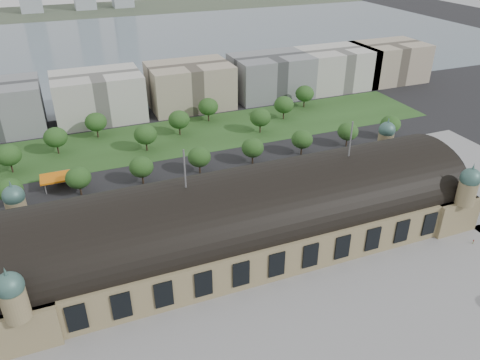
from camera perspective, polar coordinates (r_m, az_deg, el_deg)
name	(u,v)px	position (r m, az deg, el deg)	size (l,w,h in m)	color
ground	(249,243)	(154.70, 1.11, -7.74)	(900.00, 900.00, 0.00)	black
station	(249,217)	(148.79, 1.14, -4.56)	(150.00, 48.40, 44.30)	#857752
plaza_south	(351,330)	(130.08, 13.35, -17.34)	(190.00, 48.00, 0.12)	gray
road_slab	(162,199)	(180.21, -9.52, -2.34)	(260.00, 26.00, 0.10)	black
grass_belt	(145,142)	(229.20, -11.53, 4.56)	(300.00, 45.00, 0.10)	#284A1D
petrol_station	(62,177)	(200.40, -20.88, 0.38)	(14.00, 13.00, 5.05)	orange
lake	(112,47)	(425.04, -15.32, 15.42)	(700.00, 320.00, 0.08)	slate
far_shore	(87,10)	(620.84, -18.16, 19.07)	(700.00, 120.00, 0.14)	#44513D
office_3	(98,96)	(260.42, -16.87, 9.72)	(45.00, 32.00, 24.00)	beige
office_4	(190,86)	(268.75, -6.13, 11.38)	(45.00, 32.00, 24.00)	tan
office_5	(271,76)	(285.71, 3.76, 12.54)	(45.00, 32.00, 24.00)	gray
office_6	(336,68)	(307.19, 11.58, 13.21)	(45.00, 32.00, 24.00)	beige
office_7	(388,62)	(330.29, 17.61, 13.55)	(45.00, 32.00, 24.00)	tan
tree_row_2	(9,190)	(188.75, -26.30, -1.07)	(9.60, 9.60, 11.52)	#2D2116
tree_row_3	(78,178)	(187.35, -19.11, 0.25)	(9.60, 9.60, 11.52)	#2D2116
tree_row_4	(141,167)	(189.02, -11.94, 1.56)	(9.60, 9.60, 11.52)	#2D2116
tree_row_5	(199,157)	(193.66, -4.99, 2.80)	(9.60, 9.60, 11.52)	#2D2116
tree_row_6	(253,148)	(201.08, 1.56, 3.94)	(9.60, 9.60, 11.52)	#2D2116
tree_row_7	(302,139)	(210.99, 7.58, 4.93)	(9.60, 9.60, 11.52)	#2D2116
tree_row_8	(348,131)	(223.05, 13.02, 5.79)	(9.60, 9.60, 11.52)	#2D2116
tree_row_9	(390,124)	(236.93, 17.87, 6.50)	(9.60, 9.60, 11.52)	#2D2116
tree_belt_3	(8,155)	(215.61, -26.39, 2.74)	(10.40, 10.40, 12.48)	#2D2116
tree_belt_4	(55,137)	(225.41, -21.58, 4.87)	(10.40, 10.40, 12.48)	#2D2116
tree_belt_5	(96,122)	(236.94, -17.17, 6.77)	(10.40, 10.40, 12.48)	#2D2116
tree_belt_6	(145,135)	(216.81, -11.45, 5.45)	(10.40, 10.40, 12.48)	#2D2116
tree_belt_7	(179,120)	(231.28, -7.44, 7.31)	(10.40, 10.40, 12.48)	#2D2116
tree_belt_8	(208,107)	(246.96, -3.89, 8.91)	(10.40, 10.40, 12.48)	#2D2116
tree_belt_9	(260,117)	(232.42, 2.49, 7.64)	(10.40, 10.40, 12.48)	#2D2116
tree_belt_10	(284,105)	(250.35, 5.38, 9.13)	(10.40, 10.40, 12.48)	#2D2116
tree_belt_11	(305,94)	(268.96, 7.89, 10.40)	(10.40, 10.40, 12.48)	#2D2116
traffic_car_2	(70,222)	(174.36, -19.97, -4.78)	(2.14, 4.64, 1.29)	black
traffic_car_3	(150,186)	(188.39, -10.87, -0.77)	(1.79, 4.40, 1.28)	maroon
traffic_car_4	(218,190)	(182.51, -2.66, -1.21)	(1.94, 4.81, 1.64)	#1A1F49
traffic_car_5	(287,162)	(204.54, 5.81, 2.14)	(1.40, 4.01, 1.32)	#565A5D
traffic_car_6	(373,161)	(212.98, 15.91, 2.29)	(2.62, 5.68, 1.58)	silver
parked_car_0	(28,245)	(167.31, -24.42, -7.27)	(1.54, 4.40, 1.45)	black
parked_car_1	(10,256)	(164.83, -26.22, -8.32)	(2.39, 5.18, 1.44)	maroon
parked_car_2	(54,244)	(164.68, -21.69, -7.27)	(1.96, 4.81, 1.40)	#1D1843
parked_car_3	(62,238)	(166.63, -20.91, -6.60)	(1.90, 4.71, 1.61)	#53565A
parked_car_4	(148,220)	(167.70, -11.12, -4.81)	(1.54, 4.42, 1.46)	silver
parked_car_5	(75,239)	(164.97, -19.47, -6.77)	(2.11, 4.58, 1.27)	#9899A0
parked_car_6	(145,221)	(167.72, -11.53, -4.89)	(1.80, 4.43, 1.29)	black
bus_west	(207,195)	(177.82, -4.03, -1.88)	(2.50, 10.71, 2.98)	red
bus_mid	(265,183)	(185.43, 3.10, -0.42)	(2.70, 11.54, 3.21)	white
bus_east	(286,180)	(188.18, 5.59, -0.03)	(2.78, 11.89, 3.31)	#B8B3AB
pedestrian_0	(473,242)	(171.95, 26.56, -6.76)	(0.75, 0.43, 1.54)	gray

